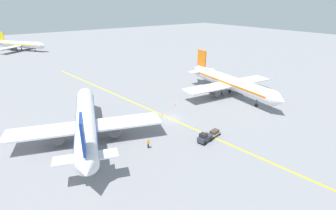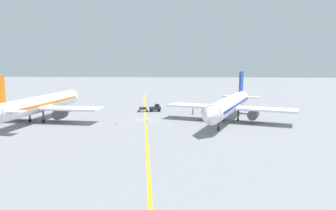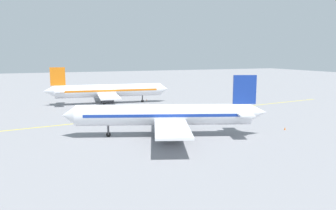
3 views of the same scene
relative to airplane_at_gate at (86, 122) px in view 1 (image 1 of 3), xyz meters
The scene contains 11 objects.
ground_plane 19.06m from the airplane_at_gate, ahead, with size 400.00×400.00×0.00m, color gray.
apron_yellow_centreline 19.06m from the airplane_at_gate, ahead, with size 0.40×120.00×0.01m, color yellow.
airplane_at_gate is the anchor object (origin of this frame).
airplane_adjacent_stand 41.61m from the airplane_at_gate, ahead, with size 28.41×35.54×10.60m.
airplane_distant_taxiing 115.12m from the airplane_at_gate, 87.07° to the left, with size 23.03×27.32×9.54m.
baggage_tug_dark 22.53m from the airplane_at_gate, 38.35° to the right, with size 3.23×2.22×2.11m.
baggage_cart_trailing 24.80m from the airplane_at_gate, 32.52° to the right, with size 2.82×1.87×1.24m.
ground_crew_worker 12.55m from the airplane_at_gate, 50.56° to the right, with size 0.33×0.55×1.68m.
traffic_cone_near_nose 24.82m from the airplane_at_gate, ahead, with size 0.32×0.32×0.55m, color orange.
traffic_cone_by_wingtip 44.68m from the airplane_at_gate, 14.01° to the right, with size 0.32×0.32×0.55m, color orange.
traffic_cone_far_edge 18.50m from the airplane_at_gate, ahead, with size 0.32×0.32×0.55m, color orange.
Camera 1 is at (-32.26, -43.42, 24.92)m, focal length 28.00 mm.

